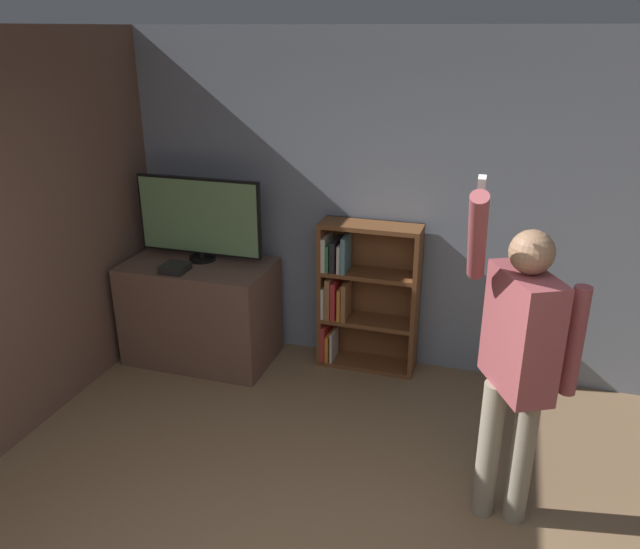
{
  "coord_description": "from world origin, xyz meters",
  "views": [
    {
      "loc": [
        0.76,
        -1.6,
        2.67
      ],
      "look_at": [
        -0.36,
        2.03,
        1.17
      ],
      "focal_mm": 35.0,
      "sensor_mm": 36.0,
      "label": 1
    }
  ],
  "objects_px": {
    "game_console": "(175,268)",
    "person": "(518,354)",
    "bookshelf": "(359,295)",
    "television": "(199,218)"
  },
  "relations": [
    {
      "from": "game_console",
      "to": "person",
      "type": "xyz_separation_m",
      "value": [
        2.62,
        -1.0,
        0.18
      ]
    },
    {
      "from": "bookshelf",
      "to": "person",
      "type": "relative_size",
      "value": 0.61
    },
    {
      "from": "game_console",
      "to": "person",
      "type": "bearing_deg",
      "value": -21.01
    },
    {
      "from": "television",
      "to": "bookshelf",
      "type": "xyz_separation_m",
      "value": [
        1.31,
        0.2,
        -0.6
      ]
    },
    {
      "from": "television",
      "to": "person",
      "type": "relative_size",
      "value": 0.52
    },
    {
      "from": "television",
      "to": "game_console",
      "type": "distance_m",
      "value": 0.46
    },
    {
      "from": "bookshelf",
      "to": "person",
      "type": "xyz_separation_m",
      "value": [
        1.22,
        -1.5,
        0.45
      ]
    },
    {
      "from": "person",
      "to": "bookshelf",
      "type": "bearing_deg",
      "value": -168.13
    },
    {
      "from": "person",
      "to": "television",
      "type": "bearing_deg",
      "value": -144.53
    },
    {
      "from": "television",
      "to": "person",
      "type": "bearing_deg",
      "value": -27.29
    }
  ]
}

